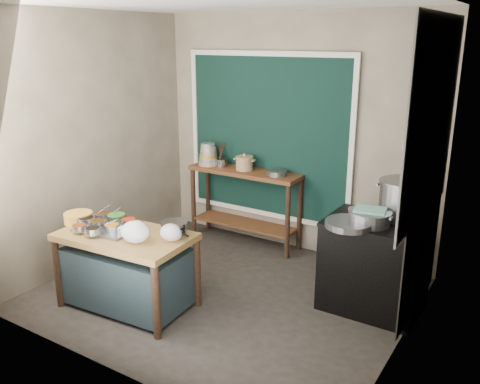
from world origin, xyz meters
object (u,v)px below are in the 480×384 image
Objects in this scene: stock_pot at (403,199)px; yellow_basin at (78,218)px; prep_table at (127,270)px; utensil_cup at (221,162)px; steamer at (370,218)px; condiment_tray at (107,228)px; saucepan at (174,229)px; stove_block at (374,266)px; back_counter at (245,207)px; ceramic_crock at (244,164)px.

yellow_basin is at bearing -151.69° from stock_pot.
utensil_cup is (-0.25, 1.98, 0.62)m from prep_table.
utensil_cup is 0.40× the size of steamer.
saucepan is (0.65, 0.21, 0.06)m from condiment_tray.
steamer reaches higher than stove_block.
utensil_cup is (0.34, 2.01, 0.19)m from yellow_basin.
saucepan is at bearing -148.85° from steamer.
utensil_cup is (-0.68, 1.78, 0.18)m from saucepan.
saucepan is at bearing -144.04° from stock_pot.
steamer reaches higher than prep_table.
back_counter is 2.14m from yellow_basin.
yellow_basin is at bearing -144.68° from saucepan.
stove_block is 2.57m from condiment_tray.
saucepan is at bearing 21.29° from prep_table.
condiment_tray is 2.53× the size of ceramic_crock.
condiment_tray is at bearing -98.98° from ceramic_crock.
stove_block is 1.58× the size of condiment_tray.
steamer reaches higher than yellow_basin.
prep_table is 1.39× the size of stove_block.
back_counter reaches higher than yellow_basin.
back_counter is 3.10× the size of stock_pot.
saucepan is (0.33, -1.77, 0.35)m from back_counter.
stove_block is 2.91m from yellow_basin.
stock_pot reaches higher than stove_block.
yellow_basin is at bearing -109.02° from ceramic_crock.
yellow_basin is 3.14m from stock_pot.
condiment_tray is 2.00m from utensil_cup.
condiment_tray is at bearing -152.51° from steamer.
saucepan is (-1.57, -1.04, 0.40)m from stove_block.
utensil_cup is 0.35m from ceramic_crock.
stock_pot is at bearing -14.12° from ceramic_crock.
ceramic_crock reaches higher than yellow_basin.
stock_pot reaches higher than condiment_tray.
saucepan is at bearing -146.52° from stove_block.
stock_pot is at bearing 53.98° from stove_block.
ceramic_crock is at bearing 155.53° from steamer.
stove_block is at bearing 69.18° from steamer.
steamer is (-0.04, -0.12, 0.52)m from stove_block.
steamer is (1.86, -0.85, 0.47)m from back_counter.
condiment_tray is at bearing 3.24° from yellow_basin.
yellow_basin is at bearing -155.69° from steamer.
saucepan is at bearing 12.67° from yellow_basin.
back_counter is 9.06× the size of utensil_cup.
steamer is at bearing -121.17° from stock_pot.
steamer is at bearing -24.47° from ceramic_crock.
ceramic_crock reaches higher than saucepan.
utensil_cup reaches higher than saucepan.
condiment_tray is 2.21× the size of saucepan.
yellow_basin is 1.23× the size of ceramic_crock.
steamer is at bearing 27.49° from condiment_tray.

